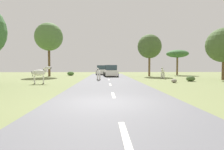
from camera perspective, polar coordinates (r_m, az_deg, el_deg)
The scene contains 15 objects.
ground_plane at distance 8.34m, azimuth -1.85°, elevation -8.41°, with size 90.00×90.00×0.00m, color olive.
road at distance 8.35m, azimuth 1.00°, elevation -8.23°, with size 6.00×64.00×0.05m, color slate.
lane_markings at distance 7.36m, azimuth 1.43°, elevation -9.47°, with size 0.16×56.00×0.01m.
zebra_0 at distance 21.75m, azimuth -4.03°, elevation 0.75°, with size 0.47×1.51×1.42m.
zebra_1 at distance 25.87m, azimuth 14.86°, elevation 1.05°, with size 0.96×1.55×1.57m.
zebra_2 at distance 18.57m, azimuth -20.65°, elevation 0.57°, with size 1.71×0.81×1.66m.
car_0 at distance 28.95m, azimuth -0.42°, elevation 1.12°, with size 2.25×4.45×1.74m.
car_1 at distance 35.53m, azimuth -3.03°, elevation 1.39°, with size 2.12×4.39×1.74m.
tree_0 at distance 31.31m, azimuth 11.11°, elevation 8.34°, with size 3.80×3.80×6.67m.
tree_1 at distance 32.09m, azimuth -18.32°, elevation 10.70°, with size 4.34×4.34×8.39m.
tree_4 at distance 25.93m, azimuth 30.34°, elevation 7.68°, with size 3.99×3.99×6.06m.
tree_5 at distance 36.99m, azimuth 18.91°, elevation 5.96°, with size 3.94×3.94×4.58m.
bush_0 at distance 22.03m, azimuth 22.37°, elevation -1.02°, with size 0.94×0.84×0.56m, color #425B2D.
bush_2 at distance 33.95m, azimuth -12.24°, elevation 0.44°, with size 1.18×1.06×0.71m, color #4C7038.
rock_1 at distance 19.60m, azimuth 18.00°, elevation -1.64°, with size 0.54×0.58×0.38m, color gray.
Camera 1 is at (-0.03, -8.19, 1.59)m, focal length 30.68 mm.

